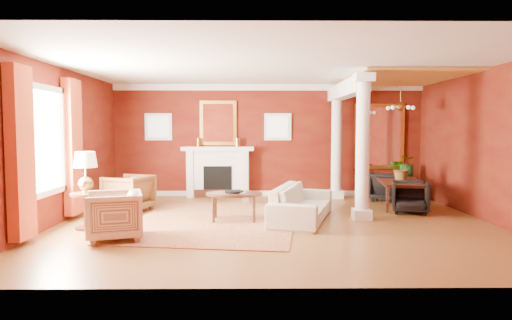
{
  "coord_description": "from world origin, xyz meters",
  "views": [
    {
      "loc": [
        -0.43,
        -8.41,
        1.76
      ],
      "look_at": [
        -0.35,
        0.38,
        1.15
      ],
      "focal_mm": 32.0,
      "sensor_mm": 36.0,
      "label": 1
    }
  ],
  "objects_px": {
    "sofa": "(302,197)",
    "side_table": "(86,178)",
    "armchair_stripe": "(114,213)",
    "dining_table": "(402,186)",
    "armchair_leopard": "(128,191)",
    "coffee_table": "(234,195)"
  },
  "relations": [
    {
      "from": "sofa",
      "to": "side_table",
      "type": "bearing_deg",
      "value": 117.26
    },
    {
      "from": "armchair_stripe",
      "to": "dining_table",
      "type": "xyz_separation_m",
      "value": [
        5.54,
        2.97,
        0.05
      ]
    },
    {
      "from": "sofa",
      "to": "armchair_stripe",
      "type": "height_order",
      "value": "sofa"
    },
    {
      "from": "sofa",
      "to": "armchair_leopard",
      "type": "relative_size",
      "value": 2.63
    },
    {
      "from": "armchair_leopard",
      "to": "armchair_stripe",
      "type": "bearing_deg",
      "value": 32.01
    },
    {
      "from": "dining_table",
      "to": "side_table",
      "type": "bearing_deg",
      "value": 117.18
    },
    {
      "from": "sofa",
      "to": "dining_table",
      "type": "bearing_deg",
      "value": -42.32
    },
    {
      "from": "armchair_leopard",
      "to": "side_table",
      "type": "relative_size",
      "value": 0.63
    },
    {
      "from": "armchair_stripe",
      "to": "dining_table",
      "type": "distance_m",
      "value": 6.29
    },
    {
      "from": "sofa",
      "to": "armchair_stripe",
      "type": "distance_m",
      "value": 3.49
    },
    {
      "from": "coffee_table",
      "to": "dining_table",
      "type": "xyz_separation_m",
      "value": [
        3.7,
        1.52,
        -0.02
      ]
    },
    {
      "from": "coffee_table",
      "to": "sofa",
      "type": "bearing_deg",
      "value": 2.93
    },
    {
      "from": "coffee_table",
      "to": "armchair_stripe",
      "type": "bearing_deg",
      "value": -141.87
    },
    {
      "from": "armchair_stripe",
      "to": "coffee_table",
      "type": "height_order",
      "value": "armchair_stripe"
    },
    {
      "from": "sofa",
      "to": "coffee_table",
      "type": "distance_m",
      "value": 1.3
    },
    {
      "from": "sofa",
      "to": "dining_table",
      "type": "relative_size",
      "value": 1.32
    },
    {
      "from": "dining_table",
      "to": "sofa",
      "type": "bearing_deg",
      "value": 129.11
    },
    {
      "from": "armchair_leopard",
      "to": "dining_table",
      "type": "xyz_separation_m",
      "value": [
        5.98,
        0.49,
        0.05
      ]
    },
    {
      "from": "armchair_leopard",
      "to": "dining_table",
      "type": "bearing_deg",
      "value": 116.68
    },
    {
      "from": "armchair_stripe",
      "to": "dining_table",
      "type": "bearing_deg",
      "value": 102.31
    },
    {
      "from": "armchair_leopard",
      "to": "sofa",
      "type": "bearing_deg",
      "value": 96.96
    },
    {
      "from": "coffee_table",
      "to": "dining_table",
      "type": "distance_m",
      "value": 4.0
    }
  ]
}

